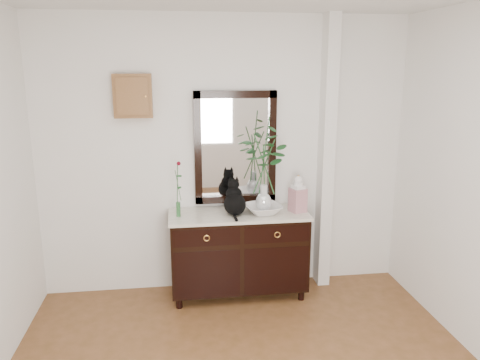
{
  "coord_description": "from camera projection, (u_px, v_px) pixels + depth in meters",
  "views": [
    {
      "loc": [
        -0.46,
        -2.49,
        2.23
      ],
      "look_at": [
        0.1,
        1.63,
        1.2
      ],
      "focal_mm": 35.0,
      "sensor_mm": 36.0,
      "label": 1
    }
  ],
  "objects": [
    {
      "name": "bud_vase_rose",
      "position": [
        178.0,
        189.0,
        4.3
      ],
      "size": [
        0.09,
        0.09,
        0.53
      ],
      "primitive_type": null,
      "rotation": [
        0.0,
        0.0,
        0.44
      ],
      "color": "#2E6A35",
      "rests_on": "sideboard"
    },
    {
      "name": "sideboard",
      "position": [
        239.0,
        250.0,
        4.56
      ],
      "size": [
        1.33,
        0.52,
        0.82
      ],
      "color": "black",
      "rests_on": "ground"
    },
    {
      "name": "wall_mirror",
      "position": [
        235.0,
        148.0,
        4.55
      ],
      "size": [
        0.8,
        0.06,
        1.1
      ],
      "color": "black",
      "rests_on": "wall_back"
    },
    {
      "name": "lotus_bowl",
      "position": [
        263.0,
        209.0,
        4.45
      ],
      "size": [
        0.4,
        0.4,
        0.08
      ],
      "primitive_type": "imported",
      "rotation": [
        0.0,
        0.0,
        0.16
      ],
      "color": "silver",
      "rests_on": "sideboard"
    },
    {
      "name": "cat",
      "position": [
        235.0,
        197.0,
        4.39
      ],
      "size": [
        0.25,
        0.3,
        0.34
      ],
      "primitive_type": null,
      "rotation": [
        0.0,
        0.0,
        0.04
      ],
      "color": "black",
      "rests_on": "sideboard"
    },
    {
      "name": "ginger_jar",
      "position": [
        298.0,
        193.0,
        4.47
      ],
      "size": [
        0.17,
        0.17,
        0.37
      ],
      "primitive_type": null,
      "rotation": [
        0.0,
        0.0,
        0.36
      ],
      "color": "white",
      "rests_on": "sideboard"
    },
    {
      "name": "vase_branches",
      "position": [
        264.0,
        165.0,
        4.34
      ],
      "size": [
        0.44,
        0.44,
        0.91
      ],
      "primitive_type": null,
      "rotation": [
        0.0,
        0.0,
        0.01
      ],
      "color": "silver",
      "rests_on": "lotus_bowl"
    },
    {
      "name": "wall_back",
      "position": [
        225.0,
        157.0,
        4.57
      ],
      "size": [
        3.6,
        0.04,
        2.7
      ],
      "primitive_type": "cube",
      "color": "silver",
      "rests_on": "ground"
    },
    {
      "name": "key_cabinet",
      "position": [
        133.0,
        96.0,
        4.28
      ],
      "size": [
        0.35,
        0.1,
        0.4
      ],
      "primitive_type": "cube",
      "color": "brown",
      "rests_on": "wall_back"
    },
    {
      "name": "pilaster",
      "position": [
        326.0,
        156.0,
        4.63
      ],
      "size": [
        0.12,
        0.2,
        2.7
      ],
      "primitive_type": "cube",
      "color": "silver",
      "rests_on": "ground"
    }
  ]
}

